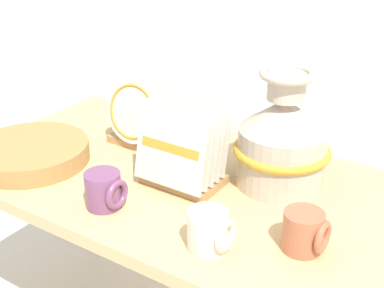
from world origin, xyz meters
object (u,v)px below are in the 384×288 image
at_px(dish_rack_round_plates, 143,119).
at_px(ceramic_vase, 283,139).
at_px(mug_plum_glaze, 105,190).
at_px(mug_cream_glaze, 210,231).
at_px(mug_terracotta_glaze, 305,232).
at_px(dish_rack_square_plates, 184,152).
at_px(wicker_charger_stack, 31,153).

bearing_deg(dish_rack_round_plates, ceramic_vase, 0.11).
height_order(dish_rack_round_plates, mug_plum_glaze, dish_rack_round_plates).
bearing_deg(mug_plum_glaze, ceramic_vase, 47.98).
height_order(dish_rack_round_plates, mug_cream_glaze, dish_rack_round_plates).
xyz_separation_m(mug_plum_glaze, mug_terracotta_glaze, (0.48, 0.10, 0.00)).
relative_size(ceramic_vase, mug_cream_glaze, 3.25).
bearing_deg(mug_plum_glaze, mug_terracotta_glaze, 12.34).
bearing_deg(ceramic_vase, dish_rack_round_plates, -179.89).
distance_m(dish_rack_square_plates, mug_terracotta_glaze, 0.40).
height_order(wicker_charger_stack, mug_plum_glaze, mug_plum_glaze).
xyz_separation_m(dish_rack_round_plates, wicker_charger_stack, (-0.20, -0.28, -0.05)).
relative_size(dish_rack_round_plates, mug_cream_glaze, 2.22).
bearing_deg(ceramic_vase, mug_cream_glaze, -90.81).
distance_m(dish_rack_round_plates, mug_terracotta_glaze, 0.67).
height_order(wicker_charger_stack, mug_cream_glaze, mug_cream_glaze).
height_order(wicker_charger_stack, mug_terracotta_glaze, mug_terracotta_glaze).
xyz_separation_m(wicker_charger_stack, mug_terracotta_glaze, (0.82, 0.04, 0.02)).
bearing_deg(mug_terracotta_glaze, mug_plum_glaze, -167.66).
xyz_separation_m(wicker_charger_stack, mug_cream_glaze, (0.65, -0.07, 0.02)).
bearing_deg(dish_rack_square_plates, mug_plum_glaze, -114.64).
bearing_deg(mug_cream_glaze, dish_rack_square_plates, 134.90).
bearing_deg(mug_terracotta_glaze, ceramic_vase, 125.15).
relative_size(dish_rack_round_plates, wicker_charger_stack, 0.65).
height_order(ceramic_vase, mug_terracotta_glaze, ceramic_vase).
distance_m(dish_rack_round_plates, dish_rack_square_plates, 0.28).
relative_size(dish_rack_square_plates, wicker_charger_stack, 0.68).
height_order(dish_rack_square_plates, mug_plum_glaze, dish_rack_square_plates).
bearing_deg(ceramic_vase, wicker_charger_stack, -156.99).
xyz_separation_m(dish_rack_square_plates, mug_cream_glaze, (0.21, -0.21, -0.05)).
xyz_separation_m(dish_rack_square_plates, wicker_charger_stack, (-0.44, -0.14, -0.07)).
distance_m(dish_rack_round_plates, mug_plum_glaze, 0.37).
distance_m(ceramic_vase, mug_cream_glaze, 0.36).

